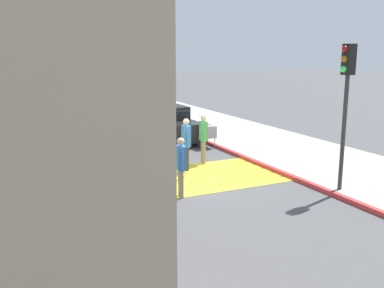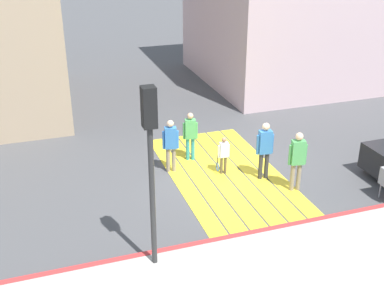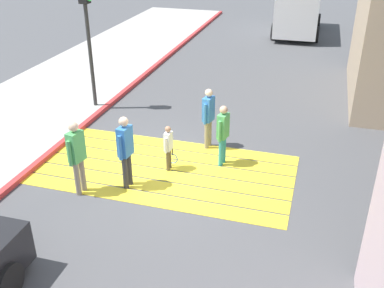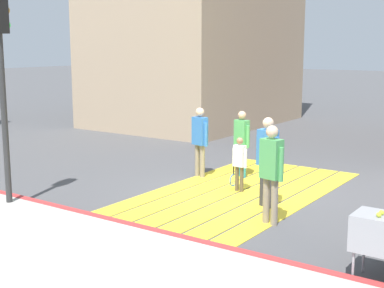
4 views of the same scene
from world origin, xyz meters
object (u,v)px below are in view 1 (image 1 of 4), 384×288
object	(u,v)px
pedestrian_child_with_racket	(180,160)
pedestrian_adult_lead	(186,140)
traffic_light_corner	(346,88)
pedestrian_adult_side	(203,135)
car_parked_near_curb	(167,124)
tennis_ball_cart	(207,131)
pedestrian_teen_behind	(151,160)
pedestrian_adult_trailing	(181,163)

from	to	relation	value
pedestrian_child_with_racket	pedestrian_adult_lead	bearing A→B (deg)	-123.52
traffic_light_corner	pedestrian_adult_side	size ratio (longest dim) A/B	2.35
pedestrian_adult_lead	pedestrian_adult_side	bearing A→B (deg)	-149.32
car_parked_near_curb	tennis_ball_cart	xyz separation A→B (m)	(-0.90, 2.23, -0.04)
traffic_light_corner	pedestrian_teen_behind	size ratio (longest dim) A/B	2.61
car_parked_near_curb	pedestrian_adult_lead	distance (m)	5.35
pedestrian_adult_lead	pedestrian_teen_behind	size ratio (longest dim) A/B	1.11
traffic_light_corner	pedestrian_adult_trailing	distance (m)	5.02
pedestrian_adult_lead	pedestrian_adult_trailing	distance (m)	2.82
pedestrian_adult_side	tennis_ball_cart	bearing A→B (deg)	-119.72
pedestrian_teen_behind	pedestrian_child_with_racket	world-z (taller)	pedestrian_teen_behind
tennis_ball_cart	pedestrian_adult_trailing	distance (m)	6.52
tennis_ball_cart	pedestrian_child_with_racket	world-z (taller)	pedestrian_child_with_racket
pedestrian_adult_trailing	pedestrian_adult_lead	bearing A→B (deg)	-117.72
pedestrian_teen_behind	pedestrian_child_with_racket	bearing A→B (deg)	-152.17
pedestrian_adult_side	pedestrian_teen_behind	distance (m)	3.61
pedestrian_adult_trailing	pedestrian_teen_behind	distance (m)	1.02
tennis_ball_cart	pedestrian_child_with_racket	size ratio (longest dim) A/B	0.84
pedestrian_teen_behind	tennis_ball_cart	bearing A→B (deg)	-132.36
car_parked_near_curb	tennis_ball_cart	bearing A→B (deg)	112.01
tennis_ball_cart	pedestrian_adult_side	world-z (taller)	pedestrian_adult_side
pedestrian_adult_lead	pedestrian_child_with_racket	bearing A→B (deg)	56.48
car_parked_near_curb	traffic_light_corner	distance (m)	9.71
traffic_light_corner	pedestrian_adult_trailing	size ratio (longest dim) A/B	2.48
pedestrian_adult_trailing	tennis_ball_cart	bearing A→B (deg)	-123.58
traffic_light_corner	pedestrian_adult_trailing	xyz separation A→B (m)	(4.28, -1.65, -2.04)
car_parked_near_curb	pedestrian_adult_lead	bearing A→B (deg)	74.93
pedestrian_adult_trailing	pedestrian_adult_side	bearing A→B (deg)	-126.36
pedestrian_adult_side	pedestrian_child_with_racket	bearing A→B (deg)	44.40
pedestrian_child_with_racket	tennis_ball_cart	bearing A→B (deg)	-126.91
car_parked_near_curb	traffic_light_corner	size ratio (longest dim) A/B	1.02
car_parked_near_curb	pedestrian_teen_behind	bearing A→B (deg)	64.26
traffic_light_corner	pedestrian_teen_behind	xyz separation A→B (m)	(4.87, -2.48, -2.09)
pedestrian_adult_lead	pedestrian_adult_side	distance (m)	1.09
car_parked_near_curb	pedestrian_adult_trailing	xyz separation A→B (m)	(2.70, 7.65, 0.26)
car_parked_near_curb	tennis_ball_cart	distance (m)	2.40
car_parked_near_curb	traffic_light_corner	xyz separation A→B (m)	(-1.58, 9.30, 2.30)
pedestrian_child_with_racket	pedestrian_adult_trailing	bearing A→B (deg)	66.73
traffic_light_corner	pedestrian_adult_lead	size ratio (longest dim) A/B	2.35
pedestrian_teen_behind	pedestrian_adult_side	bearing A→B (deg)	-141.88
car_parked_near_curb	pedestrian_teen_behind	world-z (taller)	pedestrian_teen_behind
car_parked_near_curb	traffic_light_corner	bearing A→B (deg)	99.63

